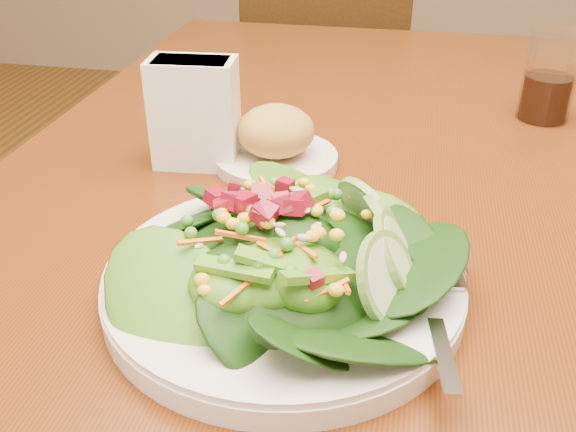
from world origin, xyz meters
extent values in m
cube|color=#63260A|center=(0.00, 0.00, 0.73)|extent=(0.90, 1.40, 0.04)
cylinder|color=#3A210E|center=(-0.39, 0.64, 0.35)|extent=(0.07, 0.07, 0.71)
cylinder|color=#3A210E|center=(0.39, 0.64, 0.35)|extent=(0.07, 0.07, 0.71)
cube|color=#3A210E|center=(-0.21, 1.10, 0.44)|extent=(0.48, 0.48, 0.04)
cylinder|color=#3A210E|center=(-0.05, 1.30, 0.21)|extent=(0.04, 0.04, 0.42)
cylinder|color=#3A210E|center=(-0.41, 1.26, 0.21)|extent=(0.04, 0.04, 0.42)
cylinder|color=#3A210E|center=(0.00, 0.94, 0.21)|extent=(0.04, 0.04, 0.42)
cylinder|color=#3A210E|center=(-0.37, 0.89, 0.21)|extent=(0.04, 0.04, 0.42)
cube|color=#3A210E|center=(-0.18, 0.89, 0.69)|extent=(0.41, 0.08, 0.47)
cylinder|color=white|center=(-0.06, -0.22, 0.76)|extent=(0.31, 0.31, 0.02)
ellipsoid|color=black|center=(-0.06, -0.22, 0.79)|extent=(0.21, 0.21, 0.05)
cube|color=silver|center=(0.08, -0.25, 0.77)|extent=(0.05, 0.18, 0.01)
cylinder|color=white|center=(-0.11, 0.03, 0.76)|extent=(0.15, 0.15, 0.01)
ellipsoid|color=olive|center=(-0.11, 0.03, 0.79)|extent=(0.09, 0.09, 0.06)
cylinder|color=silver|center=(0.22, 0.25, 0.81)|extent=(0.07, 0.07, 0.12)
cylinder|color=black|center=(0.22, 0.25, 0.78)|extent=(0.06, 0.06, 0.06)
cube|color=white|center=(-0.21, 0.02, 0.81)|extent=(0.10, 0.06, 0.13)
cube|color=white|center=(-0.21, 0.02, 0.82)|extent=(0.09, 0.05, 0.11)
camera|label=1|loc=(0.04, -0.65, 1.09)|focal=40.00mm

